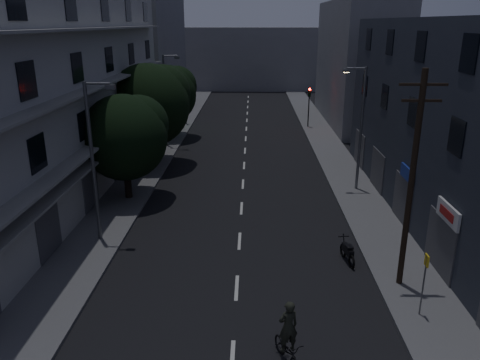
{
  "coord_description": "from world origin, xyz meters",
  "views": [
    {
      "loc": [
        0.59,
        -10.91,
        10.74
      ],
      "look_at": [
        0.0,
        12.0,
        3.0
      ],
      "focal_mm": 35.0,
      "sensor_mm": 36.0,
      "label": 1
    }
  ],
  "objects_px": {
    "cyclist": "(287,343)",
    "motorcycle": "(347,253)",
    "utility_pole": "(412,178)",
    "bus_stop_sign": "(425,274)"
  },
  "relations": [
    {
      "from": "bus_stop_sign",
      "to": "cyclist",
      "type": "bearing_deg",
      "value": -153.11
    },
    {
      "from": "utility_pole",
      "to": "bus_stop_sign",
      "type": "relative_size",
      "value": 3.56
    },
    {
      "from": "cyclist",
      "to": "bus_stop_sign",
      "type": "bearing_deg",
      "value": 5.64
    },
    {
      "from": "utility_pole",
      "to": "cyclist",
      "type": "height_order",
      "value": "utility_pole"
    },
    {
      "from": "motorcycle",
      "to": "utility_pole",
      "type": "bearing_deg",
      "value": -58.07
    },
    {
      "from": "motorcycle",
      "to": "bus_stop_sign",
      "type": "bearing_deg",
      "value": -75.56
    },
    {
      "from": "cyclist",
      "to": "motorcycle",
      "type": "bearing_deg",
      "value": 43.48
    },
    {
      "from": "motorcycle",
      "to": "cyclist",
      "type": "bearing_deg",
      "value": -124.4
    },
    {
      "from": "utility_pole",
      "to": "motorcycle",
      "type": "xyz_separation_m",
      "value": [
        -1.82,
        2.09,
        -4.4
      ]
    },
    {
      "from": "utility_pole",
      "to": "motorcycle",
      "type": "relative_size",
      "value": 4.92
    }
  ]
}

